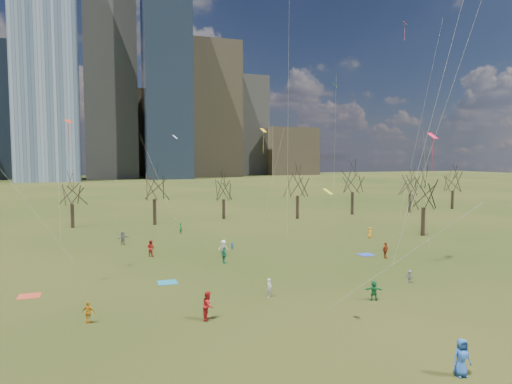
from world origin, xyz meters
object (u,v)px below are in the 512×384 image
object	(u,v)px
person_1	(269,288)
person_2	(208,306)
person_4	(89,312)
blanket_teal	(167,282)
blanket_navy	(366,255)
blanket_crimson	(29,296)
person_0	(462,358)

from	to	relation	value
person_1	person_2	bearing A→B (deg)	159.44
person_4	blanket_teal	bearing A→B (deg)	-101.23
blanket_navy	person_4	xyz separation A→B (m)	(-28.11, -11.85, 0.69)
blanket_crimson	person_0	world-z (taller)	person_0
blanket_navy	blanket_crimson	world-z (taller)	same
blanket_crimson	person_4	size ratio (longest dim) A/B	1.13
blanket_crimson	person_1	bearing A→B (deg)	-20.04
blanket_teal	blanket_navy	size ratio (longest dim) A/B	1.00
blanket_crimson	person_0	xyz separation A→B (m)	(21.50, -21.00, 0.91)
blanket_crimson	person_1	distance (m)	18.33
blanket_teal	person_1	distance (m)	9.44
blanket_navy	person_2	world-z (taller)	person_2
blanket_crimson	person_0	size ratio (longest dim) A/B	0.86
blanket_navy	person_2	xyz separation A→B (m)	(-20.76, -13.71, 0.92)
blanket_navy	person_1	distance (m)	18.60
blanket_crimson	person_2	size ratio (longest dim) A/B	0.85
blanket_navy	blanket_crimson	xyz separation A→B (m)	(-32.49, -4.29, 0.00)
person_0	person_2	world-z (taller)	person_2
person_4	person_2	bearing A→B (deg)	-167.58
person_1	person_2	xyz separation A→B (m)	(-5.48, -3.14, 0.22)
person_0	person_2	bearing A→B (deg)	138.93
blanket_teal	blanket_navy	world-z (taller)	same
person_4	person_0	bearing A→B (deg)	168.46
person_0	person_1	size ratio (longest dim) A/B	1.29
blanket_navy	person_0	bearing A→B (deg)	-113.49
blanket_teal	blanket_navy	bearing A→B (deg)	10.22
blanket_navy	person_1	world-z (taller)	person_1
blanket_navy	person_0	xyz separation A→B (m)	(-10.99, -25.29, 0.91)
blanket_crimson	person_1	xyz separation A→B (m)	(17.21, -6.28, 0.70)
person_0	person_4	size ratio (longest dim) A/B	1.31
blanket_teal	person_4	distance (m)	10.01
person_2	person_4	distance (m)	7.59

